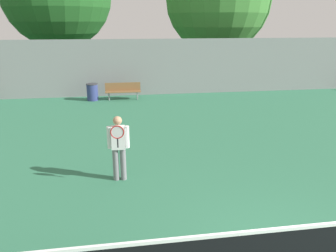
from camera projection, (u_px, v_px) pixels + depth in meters
tennis_player at (119, 145)px, 7.70m from camera, size 0.52×0.41×1.60m
bench_courtside_near at (123, 89)px, 16.10m from camera, size 1.73×0.40×0.83m
trash_bin at (92, 92)px, 15.95m from camera, size 0.56×0.56×0.82m
back_fence at (169, 67)px, 17.08m from camera, size 29.20×0.06×2.86m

